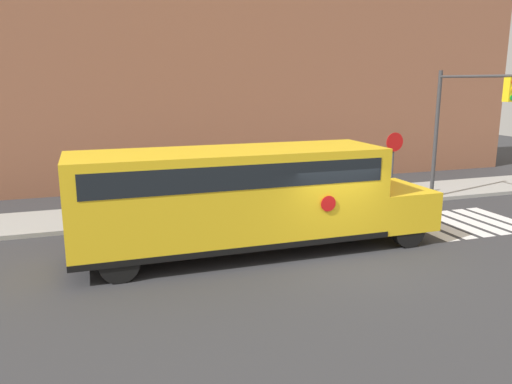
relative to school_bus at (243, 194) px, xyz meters
The scene contains 7 objects.
ground_plane 3.30m from the school_bus, 32.49° to the right, with size 60.00×60.00×0.00m, color #333335.
sidewalk_strip 5.77m from the school_bus, 64.69° to the left, with size 44.00×3.00×0.15m.
building_backdrop 12.12m from the school_bus, 78.39° to the left, with size 32.00×4.00×9.52m.
crosswalk_stripes 8.49m from the school_bus, ahead, with size 4.00×3.20×0.01m.
school_bus is the anchor object (origin of this frame).
stop_sign 8.58m from the school_bus, 27.53° to the left, with size 0.77×0.10×2.88m.
traffic_light 9.89m from the school_bus, 14.80° to the left, with size 0.28×3.77×5.30m.
Camera 1 is at (-6.46, -11.66, 4.87)m, focal length 35.00 mm.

